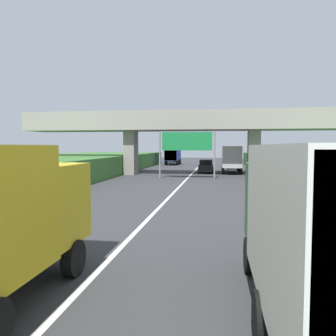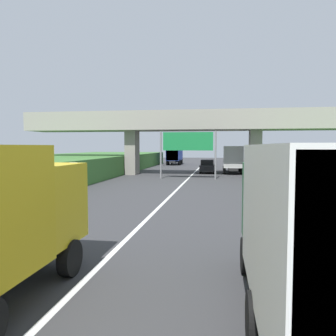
{
  "view_description": "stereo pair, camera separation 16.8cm",
  "coord_description": "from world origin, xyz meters",
  "px_view_note": "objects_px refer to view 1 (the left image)",
  "views": [
    {
      "loc": [
        3.23,
        0.55,
        3.41
      ],
      "look_at": [
        0.0,
        21.84,
        2.0
      ],
      "focal_mm": 35.5,
      "sensor_mm": 36.0,
      "label": 1
    },
    {
      "loc": [
        3.4,
        0.57,
        3.41
      ],
      "look_at": [
        0.0,
        21.84,
        2.0
      ],
      "focal_mm": 35.5,
      "sensor_mm": 36.0,
      "label": 2
    }
  ],
  "objects_px": {
    "overhead_highway_sign": "(187,144)",
    "car_black": "(206,166)",
    "truck_green": "(322,229)",
    "truck_blue": "(173,154)",
    "truck_orange": "(231,158)",
    "construction_barrel_2": "(282,204)",
    "construction_barrel_1": "(309,229)",
    "construction_barrel_3": "(270,190)",
    "speed_limit_sign": "(73,172)"
  },
  "relations": [
    {
      "from": "overhead_highway_sign",
      "to": "construction_barrel_2",
      "type": "xyz_separation_m",
      "value": [
        6.52,
        -16.68,
        -3.18
      ]
    },
    {
      "from": "overhead_highway_sign",
      "to": "car_black",
      "type": "height_order",
      "value": "overhead_highway_sign"
    },
    {
      "from": "truck_orange",
      "to": "construction_barrel_3",
      "type": "relative_size",
      "value": 8.11
    },
    {
      "from": "car_black",
      "to": "construction_barrel_1",
      "type": "distance_m",
      "value": 30.54
    },
    {
      "from": "overhead_highway_sign",
      "to": "truck_green",
      "type": "height_order",
      "value": "overhead_highway_sign"
    },
    {
      "from": "truck_orange",
      "to": "truck_blue",
      "type": "xyz_separation_m",
      "value": [
        -9.99,
        18.22,
        0.0
      ]
    },
    {
      "from": "truck_green",
      "to": "construction_barrel_2",
      "type": "bearing_deg",
      "value": 82.84
    },
    {
      "from": "truck_orange",
      "to": "construction_barrel_1",
      "type": "relative_size",
      "value": 8.11
    },
    {
      "from": "speed_limit_sign",
      "to": "construction_barrel_2",
      "type": "height_order",
      "value": "speed_limit_sign"
    },
    {
      "from": "car_black",
      "to": "truck_blue",
      "type": "bearing_deg",
      "value": 109.8
    },
    {
      "from": "truck_blue",
      "to": "car_black",
      "type": "bearing_deg",
      "value": -70.2
    },
    {
      "from": "car_black",
      "to": "truck_orange",
      "type": "bearing_deg",
      "value": 12.08
    },
    {
      "from": "overhead_highway_sign",
      "to": "construction_barrel_2",
      "type": "bearing_deg",
      "value": -68.66
    },
    {
      "from": "overhead_highway_sign",
      "to": "construction_barrel_1",
      "type": "bearing_deg",
      "value": -73.68
    },
    {
      "from": "overhead_highway_sign",
      "to": "construction_barrel_3",
      "type": "distance_m",
      "value": 13.53
    },
    {
      "from": "truck_orange",
      "to": "construction_barrel_1",
      "type": "distance_m",
      "value": 30.92
    },
    {
      "from": "overhead_highway_sign",
      "to": "truck_orange",
      "type": "bearing_deg",
      "value": 60.94
    },
    {
      "from": "construction_barrel_1",
      "to": "truck_green",
      "type": "bearing_deg",
      "value": -102.77
    },
    {
      "from": "car_black",
      "to": "construction_barrel_3",
      "type": "height_order",
      "value": "car_black"
    },
    {
      "from": "overhead_highway_sign",
      "to": "construction_barrel_3",
      "type": "relative_size",
      "value": 6.53
    },
    {
      "from": "truck_blue",
      "to": "construction_barrel_3",
      "type": "height_order",
      "value": "truck_blue"
    },
    {
      "from": "construction_barrel_1",
      "to": "speed_limit_sign",
      "type": "bearing_deg",
      "value": 141.83
    },
    {
      "from": "truck_green",
      "to": "car_black",
      "type": "xyz_separation_m",
      "value": [
        -3.39,
        36.25,
        -1.08
      ]
    },
    {
      "from": "truck_orange",
      "to": "truck_green",
      "type": "xyz_separation_m",
      "value": [
        0.2,
        -36.93,
        0.0
      ]
    },
    {
      "from": "speed_limit_sign",
      "to": "truck_blue",
      "type": "relative_size",
      "value": 0.31
    },
    {
      "from": "construction_barrel_1",
      "to": "construction_barrel_2",
      "type": "relative_size",
      "value": 1.0
    },
    {
      "from": "construction_barrel_1",
      "to": "construction_barrel_3",
      "type": "height_order",
      "value": "same"
    },
    {
      "from": "overhead_highway_sign",
      "to": "truck_green",
      "type": "xyz_separation_m",
      "value": [
        5.08,
        -28.16,
        -1.7
      ]
    },
    {
      "from": "construction_barrel_3",
      "to": "construction_barrel_1",
      "type": "bearing_deg",
      "value": -91.43
    },
    {
      "from": "truck_orange",
      "to": "overhead_highway_sign",
      "type": "bearing_deg",
      "value": -119.06
    },
    {
      "from": "construction_barrel_2",
      "to": "construction_barrel_1",
      "type": "bearing_deg",
      "value": -90.63
    },
    {
      "from": "truck_blue",
      "to": "construction_barrel_2",
      "type": "relative_size",
      "value": 8.11
    },
    {
      "from": "overhead_highway_sign",
      "to": "speed_limit_sign",
      "type": "bearing_deg",
      "value": -123.53
    },
    {
      "from": "car_black",
      "to": "construction_barrel_2",
      "type": "bearing_deg",
      "value": -78.98
    },
    {
      "from": "speed_limit_sign",
      "to": "overhead_highway_sign",
      "type": "bearing_deg",
      "value": 56.47
    },
    {
      "from": "construction_barrel_3",
      "to": "overhead_highway_sign",
      "type": "bearing_deg",
      "value": 120.77
    },
    {
      "from": "car_black",
      "to": "construction_barrel_2",
      "type": "xyz_separation_m",
      "value": [
        4.83,
        -24.78,
        -0.4
      ]
    },
    {
      "from": "speed_limit_sign",
      "to": "truck_green",
      "type": "xyz_separation_m",
      "value": [
        12.48,
        -16.99,
        0.46
      ]
    },
    {
      "from": "car_black",
      "to": "speed_limit_sign",
      "type": "bearing_deg",
      "value": -115.27
    },
    {
      "from": "car_black",
      "to": "construction_barrel_3",
      "type": "xyz_separation_m",
      "value": [
        5.03,
        -19.39,
        -0.4
      ]
    },
    {
      "from": "truck_blue",
      "to": "truck_green",
      "type": "distance_m",
      "value": 56.08
    },
    {
      "from": "construction_barrel_1",
      "to": "construction_barrel_3",
      "type": "bearing_deg",
      "value": 88.57
    },
    {
      "from": "truck_blue",
      "to": "speed_limit_sign",
      "type": "bearing_deg",
      "value": -93.43
    },
    {
      "from": "overhead_highway_sign",
      "to": "truck_blue",
      "type": "relative_size",
      "value": 0.81
    },
    {
      "from": "speed_limit_sign",
      "to": "car_black",
      "type": "bearing_deg",
      "value": 64.73
    },
    {
      "from": "overhead_highway_sign",
      "to": "construction_barrel_3",
      "type": "height_order",
      "value": "overhead_highway_sign"
    },
    {
      "from": "speed_limit_sign",
      "to": "truck_green",
      "type": "relative_size",
      "value": 0.31
    },
    {
      "from": "speed_limit_sign",
      "to": "truck_blue",
      "type": "bearing_deg",
      "value": 86.57
    },
    {
      "from": "overhead_highway_sign",
      "to": "speed_limit_sign",
      "type": "relative_size",
      "value": 2.64
    },
    {
      "from": "truck_orange",
      "to": "construction_barrel_2",
      "type": "distance_m",
      "value": 25.55
    }
  ]
}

